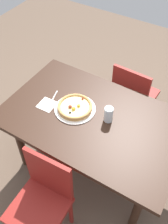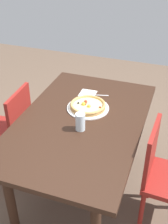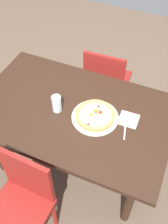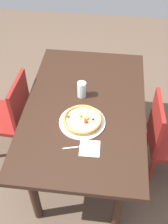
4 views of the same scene
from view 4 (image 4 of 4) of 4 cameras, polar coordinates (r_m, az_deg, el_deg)
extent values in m
plane|color=brown|center=(2.78, 0.17, -9.68)|extent=(6.00, 6.00, 0.00)
cube|color=#331E14|center=(2.22, 0.21, 0.94)|extent=(1.49, 0.94, 0.04)
cylinder|color=#331E14|center=(2.94, -4.66, 4.45)|extent=(0.07, 0.07, 0.71)
cylinder|color=#331E14|center=(2.23, -10.18, -16.15)|extent=(0.07, 0.07, 0.71)
cylinder|color=#331E14|center=(2.91, 7.81, 3.44)|extent=(0.07, 0.07, 0.71)
cylinder|color=#331E14|center=(2.18, 7.07, -18.03)|extent=(0.07, 0.07, 0.71)
cylinder|color=maroon|center=(2.67, -12.84, -7.44)|extent=(0.04, 0.04, 0.40)
cylinder|color=maroon|center=(2.87, -10.73, -2.09)|extent=(0.04, 0.04, 0.40)
cube|color=maroon|center=(2.66, -15.91, -1.10)|extent=(0.42, 0.42, 0.04)
cube|color=maroon|center=(2.43, -12.97, 2.06)|extent=(0.38, 0.05, 0.42)
cylinder|color=maroon|center=(2.72, 12.65, -5.93)|extent=(0.04, 0.04, 0.40)
cylinder|color=maroon|center=(2.53, 13.32, -11.99)|extent=(0.04, 0.04, 0.40)
cube|color=maroon|center=(2.27, 14.43, -2.23)|extent=(0.38, 0.05, 0.42)
cylinder|color=white|center=(2.08, -0.22, -2.05)|extent=(0.35, 0.35, 0.01)
cylinder|color=tan|center=(2.07, -0.22, -1.79)|extent=(0.29, 0.29, 0.02)
cylinder|color=beige|center=(2.06, -0.23, -1.57)|extent=(0.25, 0.25, 0.01)
torus|color=tan|center=(2.06, -0.23, -1.44)|extent=(0.29, 0.29, 0.02)
sphere|color=maroon|center=(2.06, 0.30, -1.34)|extent=(0.02, 0.02, 0.02)
sphere|color=maroon|center=(2.07, -3.23, -0.95)|extent=(0.02, 0.02, 0.02)
sphere|color=gold|center=(2.06, 0.61, -1.23)|extent=(0.03, 0.03, 0.03)
sphere|color=maroon|center=(2.03, 0.38, -1.98)|extent=(0.03, 0.03, 0.03)
sphere|color=gold|center=(2.07, -0.74, -0.79)|extent=(0.03, 0.03, 0.03)
sphere|color=#262626|center=(2.05, 1.88, -1.50)|extent=(0.02, 0.02, 0.02)
cube|color=silver|center=(1.94, -2.76, -7.28)|extent=(0.04, 0.11, 0.00)
cube|color=silver|center=(1.94, -0.25, -7.02)|extent=(0.03, 0.05, 0.00)
cylinder|color=silver|center=(2.25, -0.47, 4.60)|extent=(0.07, 0.07, 0.14)
cube|color=white|center=(1.93, 1.17, -7.40)|extent=(0.14, 0.14, 0.00)
camera|label=1|loc=(2.47, 43.06, 38.61)|focal=42.16mm
camera|label=2|loc=(3.41, -9.52, 40.97)|focal=46.78mm
camera|label=3|loc=(1.67, -57.80, 27.82)|focal=43.35mm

